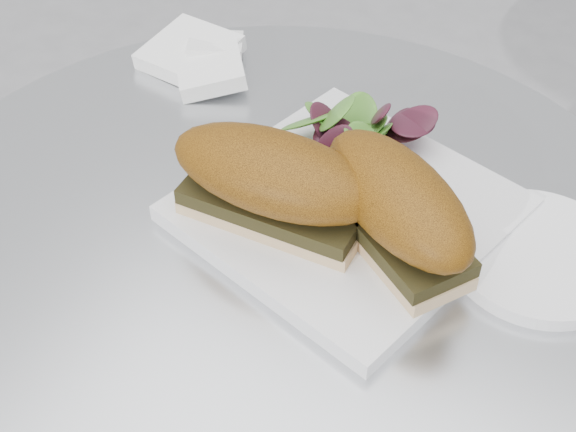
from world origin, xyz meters
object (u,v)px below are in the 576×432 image
(plate, at_px, (347,209))
(saucer, at_px, (538,255))
(sandwich_left, at_px, (274,181))
(sandwich_right, at_px, (397,206))

(plate, bearing_deg, saucer, 10.20)
(plate, bearing_deg, sandwich_left, -134.22)
(sandwich_left, bearing_deg, sandwich_right, 9.26)
(sandwich_left, xyz_separation_m, saucer, (0.21, 0.08, -0.05))
(plate, distance_m, sandwich_right, 0.08)
(plate, height_order, saucer, plate)
(plate, relative_size, sandwich_left, 1.32)
(sandwich_left, relative_size, saucer, 1.24)
(plate, height_order, sandwich_right, sandwich_right)
(sandwich_left, distance_m, sandwich_right, 0.10)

